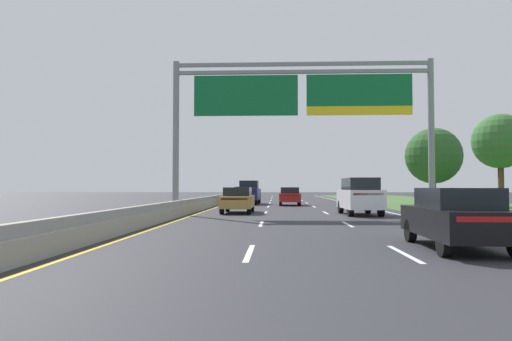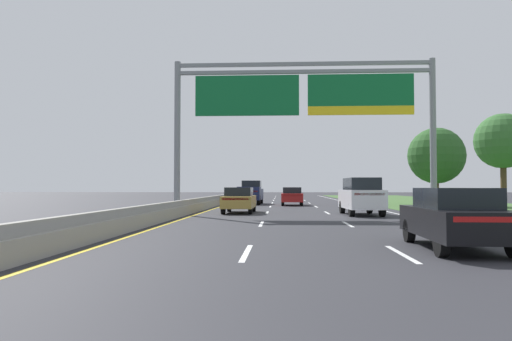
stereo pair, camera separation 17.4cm
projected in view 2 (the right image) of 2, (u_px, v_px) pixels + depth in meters
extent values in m
plane|color=#2B2B30|center=(294.00, 208.00, 35.79)|extent=(220.00, 220.00, 0.00)
cube|color=white|center=(246.00, 253.00, 11.44)|extent=(0.14, 3.00, 0.01)
cube|color=white|center=(261.00, 224.00, 20.42)|extent=(0.14, 3.00, 0.01)
cube|color=white|center=(267.00, 213.00, 29.40)|extent=(0.14, 3.00, 0.01)
cube|color=white|center=(270.00, 207.00, 38.38)|extent=(0.14, 3.00, 0.01)
cube|color=white|center=(272.00, 203.00, 47.37)|extent=(0.14, 3.00, 0.01)
cube|color=white|center=(274.00, 200.00, 56.35)|extent=(0.14, 3.00, 0.01)
cube|color=white|center=(275.00, 199.00, 65.33)|extent=(0.14, 3.00, 0.01)
cube|color=white|center=(275.00, 197.00, 74.31)|extent=(0.14, 3.00, 0.01)
cube|color=white|center=(276.00, 196.00, 83.30)|extent=(0.14, 3.00, 0.01)
cube|color=white|center=(401.00, 254.00, 11.24)|extent=(0.14, 3.00, 0.01)
cube|color=white|center=(348.00, 224.00, 20.23)|extent=(0.14, 3.00, 0.01)
cube|color=white|center=(327.00, 213.00, 29.21)|extent=(0.14, 3.00, 0.01)
cube|color=white|center=(316.00, 207.00, 38.19)|extent=(0.14, 3.00, 0.01)
cube|color=white|center=(309.00, 203.00, 47.17)|extent=(0.14, 3.00, 0.01)
cube|color=white|center=(305.00, 200.00, 56.16)|extent=(0.14, 3.00, 0.01)
cube|color=white|center=(301.00, 199.00, 65.14)|extent=(0.14, 3.00, 0.01)
cube|color=white|center=(299.00, 197.00, 74.12)|extent=(0.14, 3.00, 0.01)
cube|color=white|center=(297.00, 196.00, 83.10)|extent=(0.14, 3.00, 0.01)
cube|color=white|center=(373.00, 208.00, 35.49)|extent=(0.16, 106.00, 0.01)
cube|color=gold|center=(217.00, 208.00, 36.10)|extent=(0.16, 106.00, 0.01)
cube|color=#3D602D|center=(482.00, 208.00, 35.07)|extent=(14.00, 110.00, 0.02)
cube|color=#99968E|center=(208.00, 204.00, 36.14)|extent=(0.60, 110.00, 0.55)
cube|color=#99968E|center=(208.00, 199.00, 36.16)|extent=(0.25, 110.00, 0.30)
cylinder|color=gray|center=(177.00, 138.00, 27.63)|extent=(0.36, 0.36, 8.95)
cylinder|color=gray|center=(433.00, 136.00, 26.87)|extent=(0.36, 0.36, 8.95)
cube|color=gray|center=(303.00, 64.00, 27.40)|extent=(14.70, 0.24, 0.20)
cube|color=gray|center=(303.00, 72.00, 27.39)|extent=(14.70, 0.24, 0.20)
cube|color=#0C602D|center=(247.00, 96.00, 27.33)|extent=(6.00, 0.12, 2.34)
cube|color=#0C602D|center=(360.00, 90.00, 27.00)|extent=(6.00, 0.12, 1.84)
cube|color=yellow|center=(361.00, 110.00, 26.96)|extent=(6.00, 0.12, 0.50)
cube|color=#161E47|center=(251.00, 194.00, 44.08)|extent=(2.15, 5.45, 1.00)
cube|color=black|center=(252.00, 185.00, 44.96)|extent=(1.77, 1.95, 0.78)
cube|color=#B21414|center=(248.00, 191.00, 41.44)|extent=(1.68, 0.13, 0.12)
cube|color=#161E47|center=(249.00, 188.00, 42.38)|extent=(2.05, 2.00, 0.20)
cylinder|color=black|center=(244.00, 199.00, 45.96)|extent=(0.32, 0.85, 0.84)
cylinder|color=black|center=(261.00, 199.00, 45.83)|extent=(0.32, 0.85, 0.84)
cylinder|color=black|center=(240.00, 200.00, 42.31)|extent=(0.32, 0.85, 0.84)
cylinder|color=black|center=(259.00, 200.00, 42.17)|extent=(0.32, 0.85, 0.84)
cube|color=black|center=(455.00, 222.00, 12.16)|extent=(1.93, 4.44, 0.72)
cube|color=black|center=(455.00, 198.00, 12.13)|extent=(1.62, 2.34, 0.52)
cube|color=#B21414|center=(490.00, 219.00, 10.02)|extent=(1.53, 0.12, 0.12)
cylinder|color=black|center=(409.00, 231.00, 13.70)|extent=(0.24, 0.67, 0.66)
cylinder|color=black|center=(466.00, 231.00, 13.58)|extent=(0.24, 0.67, 0.66)
cylinder|color=black|center=(441.00, 243.00, 10.72)|extent=(0.24, 0.67, 0.66)
cube|color=silver|center=(361.00, 199.00, 27.03)|extent=(2.03, 4.75, 1.05)
cube|color=black|center=(361.00, 184.00, 26.91)|extent=(1.72, 3.04, 0.68)
cube|color=#B21414|center=(370.00, 194.00, 24.73)|extent=(1.60, 0.12, 0.12)
cylinder|color=black|center=(342.00, 207.00, 28.63)|extent=(0.28, 0.77, 0.76)
cylinder|color=black|center=(369.00, 207.00, 28.59)|extent=(0.28, 0.77, 0.76)
cylinder|color=black|center=(352.00, 210.00, 25.43)|extent=(0.28, 0.77, 0.76)
cylinder|color=black|center=(382.00, 210.00, 25.39)|extent=(0.28, 0.77, 0.76)
cube|color=#A38438|center=(239.00, 202.00, 29.14)|extent=(1.87, 4.42, 0.72)
cube|color=black|center=(239.00, 192.00, 29.11)|extent=(1.59, 2.32, 0.52)
cube|color=#B21414|center=(236.00, 199.00, 26.99)|extent=(1.53, 0.10, 0.12)
cylinder|color=black|center=(229.00, 206.00, 30.67)|extent=(0.23, 0.66, 0.66)
cylinder|color=black|center=(254.00, 207.00, 30.57)|extent=(0.23, 0.66, 0.66)
cylinder|color=black|center=(223.00, 209.00, 27.68)|extent=(0.23, 0.66, 0.66)
cylinder|color=black|center=(250.00, 209.00, 27.58)|extent=(0.23, 0.66, 0.66)
cube|color=maroon|center=(292.00, 197.00, 41.31)|extent=(1.89, 4.43, 0.72)
cube|color=black|center=(292.00, 190.00, 41.28)|extent=(1.60, 2.33, 0.52)
cube|color=#B21414|center=(292.00, 195.00, 39.16)|extent=(1.53, 0.11, 0.12)
cylinder|color=black|center=(283.00, 201.00, 42.84)|extent=(0.23, 0.66, 0.66)
cylinder|color=black|center=(301.00, 201.00, 42.73)|extent=(0.23, 0.66, 0.66)
cylinder|color=black|center=(283.00, 202.00, 39.86)|extent=(0.23, 0.66, 0.66)
cylinder|color=black|center=(302.00, 202.00, 39.75)|extent=(0.23, 0.66, 0.66)
cylinder|color=#4C3823|center=(504.00, 188.00, 29.25)|extent=(0.36, 0.36, 3.09)
sphere|color=#33662D|center=(503.00, 141.00, 29.35)|extent=(3.41, 3.41, 3.41)
cylinder|color=#4C3823|center=(437.00, 192.00, 40.69)|extent=(0.36, 0.36, 2.37)
sphere|color=#285623|center=(436.00, 156.00, 40.80)|extent=(4.83, 4.83, 4.83)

